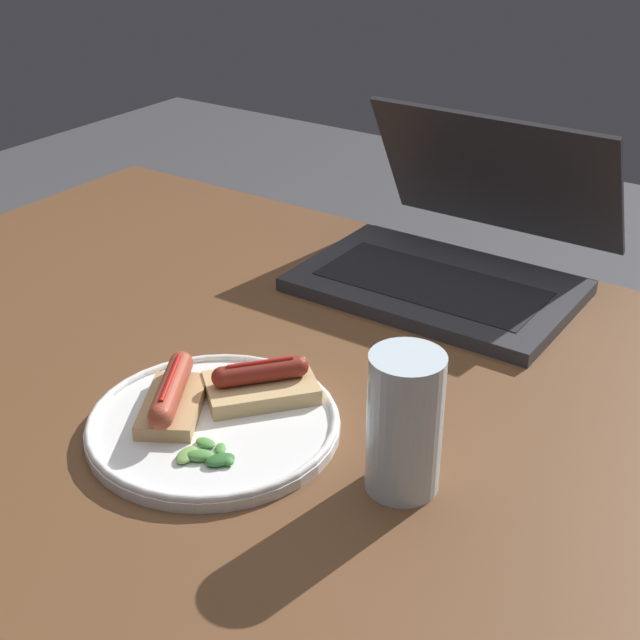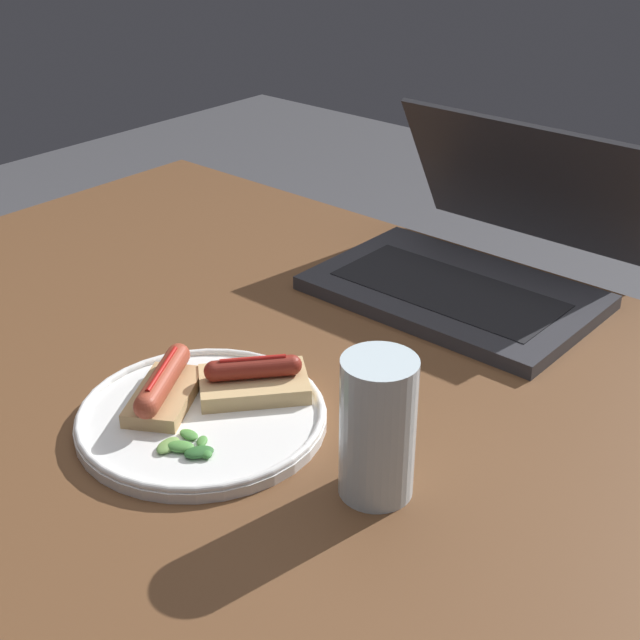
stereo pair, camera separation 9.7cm
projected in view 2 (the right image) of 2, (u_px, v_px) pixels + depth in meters
desk at (304, 446)px, 1.01m from camera, size 1.39×0.88×0.73m
laptop at (476, 259)px, 1.17m from camera, size 0.35×0.34×0.21m
plate at (202, 416)px, 0.90m from camera, size 0.25×0.25×0.02m
sausage_toast_left at (164, 387)px, 0.91m from camera, size 0.10×0.12×0.04m
sausage_toast_middle at (254, 379)px, 0.93m from camera, size 0.13×0.13×0.04m
salad_pile at (188, 447)px, 0.84m from camera, size 0.06×0.05×0.01m
drinking_glass at (378, 428)px, 0.78m from camera, size 0.07×0.07×0.14m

